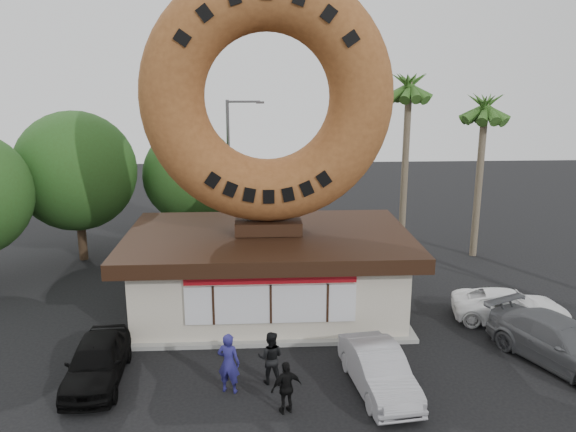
% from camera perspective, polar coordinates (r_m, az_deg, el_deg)
% --- Properties ---
extents(ground, '(90.00, 90.00, 0.00)m').
position_cam_1_polar(ground, '(18.00, -1.47, -17.20)').
color(ground, black).
rests_on(ground, ground).
extents(donut_shop, '(11.20, 7.20, 3.80)m').
position_cam_1_polar(donut_shop, '(22.66, -1.97, -5.41)').
color(donut_shop, beige).
rests_on(donut_shop, ground).
extents(giant_donut, '(9.48, 2.42, 9.48)m').
position_cam_1_polar(giant_donut, '(21.36, -2.12, 11.97)').
color(giant_donut, '#96592B').
rests_on(giant_donut, donut_shop).
extents(tree_west, '(6.00, 6.00, 7.65)m').
position_cam_1_polar(tree_west, '(30.14, -20.75, 4.28)').
color(tree_west, '#473321').
rests_on(tree_west, ground).
extents(tree_mid, '(5.20, 5.20, 6.63)m').
position_cam_1_polar(tree_mid, '(31.02, -9.80, 4.10)').
color(tree_mid, '#473321').
rests_on(tree_mid, ground).
extents(palm_near, '(2.60, 2.60, 9.75)m').
position_cam_1_polar(palm_near, '(30.41, 12.18, 12.12)').
color(palm_near, '#726651').
rests_on(palm_near, ground).
extents(palm_far, '(2.60, 2.60, 8.75)m').
position_cam_1_polar(palm_far, '(30.15, 19.36, 9.86)').
color(palm_far, '#726651').
rests_on(palm_far, ground).
extents(street_lamp, '(2.11, 0.20, 8.00)m').
position_cam_1_polar(street_lamp, '(31.76, -5.78, 5.32)').
color(street_lamp, '#59595E').
rests_on(street_lamp, ground).
extents(person_left, '(0.80, 0.64, 1.91)m').
position_cam_1_polar(person_left, '(17.52, -6.05, -14.63)').
color(person_left, navy).
rests_on(person_left, ground).
extents(person_center, '(0.92, 0.77, 1.70)m').
position_cam_1_polar(person_center, '(17.94, -1.78, -14.18)').
color(person_center, black).
rests_on(person_center, ground).
extents(person_right, '(1.00, 0.68, 1.57)m').
position_cam_1_polar(person_right, '(16.57, -0.15, -17.03)').
color(person_right, black).
rests_on(person_right, ground).
extents(car_black, '(1.86, 4.19, 1.40)m').
position_cam_1_polar(car_black, '(19.01, -18.85, -13.77)').
color(car_black, black).
rests_on(car_black, ground).
extents(car_silver, '(1.97, 4.26, 1.35)m').
position_cam_1_polar(car_silver, '(17.85, 9.19, -15.18)').
color(car_silver, '#A19FA4').
rests_on(car_silver, ground).
extents(car_grey, '(4.11, 5.61, 1.51)m').
position_cam_1_polar(car_grey, '(21.04, 26.02, -11.52)').
color(car_grey, '#585A5D').
rests_on(car_grey, ground).
extents(car_white, '(4.74, 2.99, 1.22)m').
position_cam_1_polar(car_white, '(23.69, 21.65, -8.56)').
color(car_white, white).
rests_on(car_white, ground).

